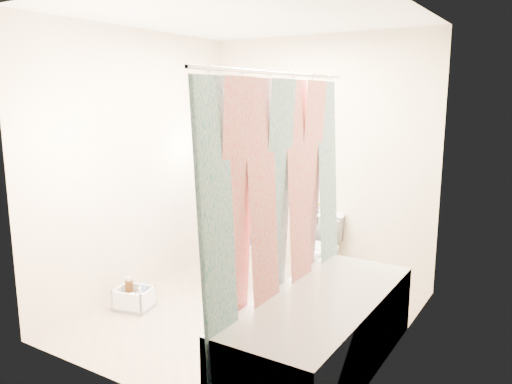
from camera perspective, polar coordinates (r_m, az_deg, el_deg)
The scene contains 14 objects.
floor at distance 4.32m, azimuth -0.71°, elevation -13.82°, with size 2.60×2.60×0.00m, color gray.
ceiling at distance 3.97m, azimuth -0.80°, elevation 19.50°, with size 2.40×2.60×0.02m, color white.
wall_back at distance 5.10m, azimuth 7.17°, elevation 4.00°, with size 2.40×0.02×2.40m, color beige.
wall_front at distance 2.98m, azimuth -14.38°, elevation -1.22°, with size 2.40×0.02×2.40m, color beige.
wall_left at distance 4.72m, azimuth -13.13°, elevation 3.24°, with size 0.02×2.60×2.40m, color beige.
wall_right at distance 3.48m, azimuth 16.12°, elevation 0.42°, with size 0.02×2.60×2.40m, color beige.
bathtub at distance 3.50m, azimuth 7.56°, elevation -15.28°, with size 0.70×1.75×0.50m.
curtain_rod at distance 3.29m, azimuth 2.94°, elevation 13.37°, with size 0.02×0.02×1.90m, color silver.
shower_curtain at distance 3.39m, azimuth 2.79°, elevation -2.56°, with size 0.06×1.75×1.80m, color silver.
toilet at distance 4.90m, azimuth 7.10°, elevation -6.64°, with size 0.38×0.66×0.67m, color white.
tank_lid at distance 4.78m, azimuth 6.76°, elevation -6.33°, with size 0.41×0.18×0.03m, color silver.
tank_internals at distance 4.99m, azimuth 7.34°, elevation -2.42°, with size 0.16×0.06×0.22m.
plumber at distance 4.64m, azimuth -2.80°, elevation -1.24°, with size 0.61×0.40×1.66m, color #102CA3.
cleaning_caddy at distance 4.52m, azimuth -13.67°, elevation -11.83°, with size 0.35×0.30×0.23m.
Camera 1 is at (2.12, -3.30, 1.81)m, focal length 35.00 mm.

